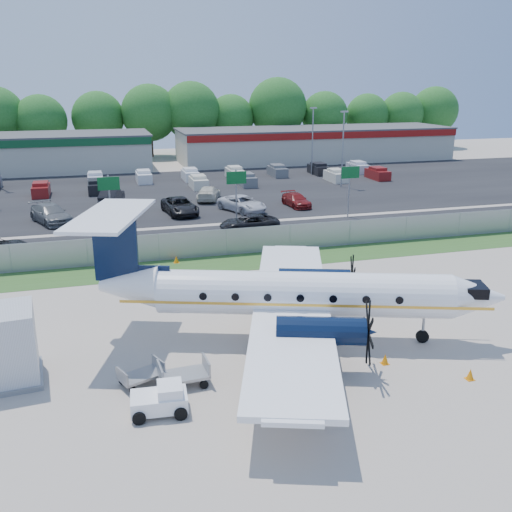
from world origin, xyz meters
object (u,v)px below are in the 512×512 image
object	(u,v)px
pushback_tug	(162,399)
baggage_cart_far	(141,375)
baggage_cart_near	(184,374)
aircraft	(294,294)
service_container	(2,349)

from	to	relation	value
pushback_tug	baggage_cart_far	bearing A→B (deg)	103.86
pushback_tug	baggage_cart_far	size ratio (longest dim) A/B	1.09
baggage_cart_near	aircraft	bearing A→B (deg)	26.46
pushback_tug	baggage_cart_far	xyz separation A→B (m)	(-0.60, 2.42, -0.12)
aircraft	pushback_tug	distance (m)	8.88
pushback_tug	baggage_cart_near	world-z (taller)	pushback_tug
baggage_cart_near	baggage_cart_far	bearing A→B (deg)	161.79
aircraft	pushback_tug	bearing A→B (deg)	-146.05
pushback_tug	baggage_cart_near	xyz separation A→B (m)	(1.17, 1.84, -0.05)
baggage_cart_near	pushback_tug	bearing A→B (deg)	-122.34
aircraft	baggage_cart_near	xyz separation A→B (m)	(-6.03, -3.00, -1.96)
baggage_cart_near	baggage_cart_far	xyz separation A→B (m)	(-1.76, 0.58, -0.07)
pushback_tug	baggage_cart_near	size ratio (longest dim) A/B	1.05
aircraft	service_container	xyz separation A→B (m)	(-13.41, -0.49, -0.94)
baggage_cart_far	service_container	distance (m)	6.05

